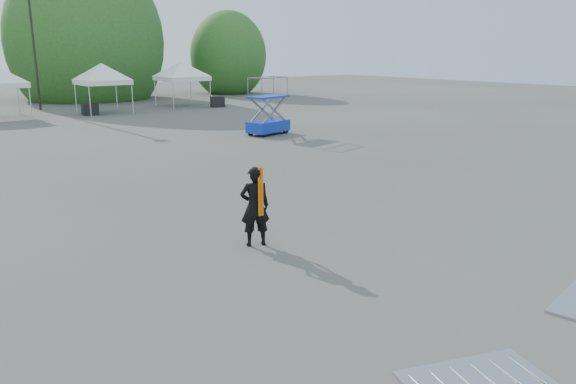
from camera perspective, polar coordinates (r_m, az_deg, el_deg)
ground at (r=13.98m, az=-2.51°, el=-3.39°), size 120.00×120.00×0.00m
light_pole_east at (r=44.23m, az=-24.56°, el=14.74°), size 0.60×0.25×9.80m
tree_mid_e at (r=52.61m, az=-19.83°, el=14.17°), size 5.12×5.12×7.79m
tree_far_e at (r=56.34m, az=-6.07°, el=13.63°), size 3.84×3.84×5.84m
tent_f at (r=40.34m, az=-18.43°, el=11.93°), size 4.33×4.33×3.88m
tent_g at (r=43.96m, az=-10.79°, el=12.54°), size 4.63×4.63×3.88m
man at (r=12.35m, az=-3.38°, el=-1.46°), size 0.77×0.64×1.79m
scissor_lift at (r=28.74m, az=-2.04°, el=8.74°), size 2.43×1.60×2.88m
barrier_left at (r=8.18m, az=18.44°, el=-17.57°), size 2.13×1.55×0.06m
crate_mid at (r=39.54m, az=-19.46°, el=7.90°), size 1.00×0.80×0.75m
crate_east at (r=43.06m, az=-7.17°, el=9.08°), size 1.20×1.07×0.77m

